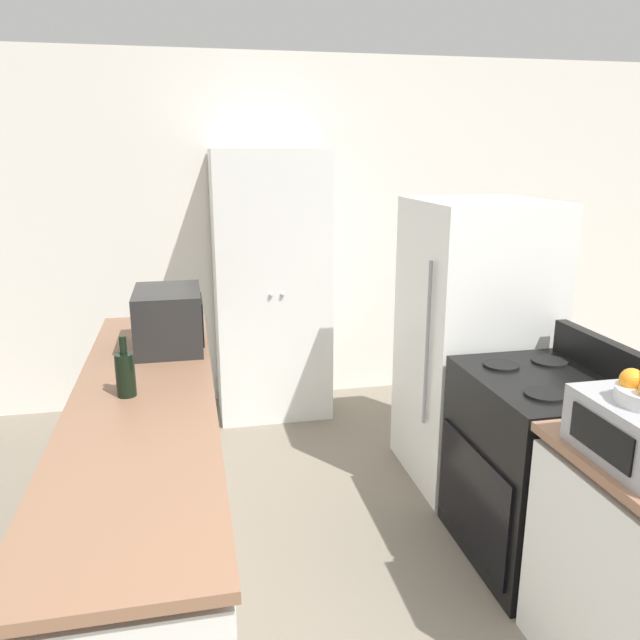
# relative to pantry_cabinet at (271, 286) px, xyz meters

# --- Properties ---
(wall_back) EXTENTS (7.00, 0.06, 2.60)m
(wall_back) POSITION_rel_pantry_cabinet_xyz_m (0.08, 0.32, 0.34)
(wall_back) COLOR silver
(wall_back) RESTS_ON ground_plane
(counter_left) EXTENTS (0.60, 2.65, 0.92)m
(counter_left) POSITION_rel_pantry_cabinet_xyz_m (-0.80, -1.83, -0.52)
(counter_left) COLOR silver
(counter_left) RESTS_ON ground_plane
(pantry_cabinet) EXTENTS (0.81, 0.57, 1.93)m
(pantry_cabinet) POSITION_rel_pantry_cabinet_xyz_m (0.00, 0.00, 0.00)
(pantry_cabinet) COLOR silver
(pantry_cabinet) RESTS_ON ground_plane
(stove) EXTENTS (0.66, 0.79, 1.08)m
(stove) POSITION_rel_pantry_cabinet_xyz_m (0.99, -2.02, -0.50)
(stove) COLOR black
(stove) RESTS_ON ground_plane
(refrigerator) EXTENTS (0.74, 0.78, 1.65)m
(refrigerator) POSITION_rel_pantry_cabinet_xyz_m (1.03, -1.20, -0.14)
(refrigerator) COLOR white
(refrigerator) RESTS_ON ground_plane
(microwave) EXTENTS (0.34, 0.47, 0.31)m
(microwave) POSITION_rel_pantry_cabinet_xyz_m (-0.69, -1.20, 0.11)
(microwave) COLOR black
(microwave) RESTS_ON counter_left
(wine_bottle) EXTENTS (0.08, 0.08, 0.26)m
(wine_bottle) POSITION_rel_pantry_cabinet_xyz_m (-0.86, -1.84, 0.05)
(wine_bottle) COLOR black
(wine_bottle) RESTS_ON counter_left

